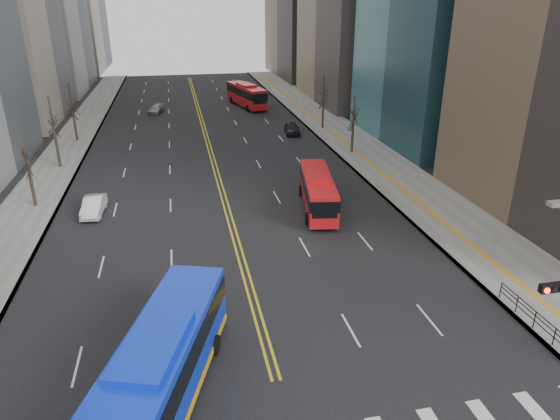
{
  "coord_description": "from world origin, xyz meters",
  "views": [
    {
      "loc": [
        -3.6,
        -12.97,
        16.46
      ],
      "look_at": [
        1.97,
        13.57,
        4.96
      ],
      "focal_mm": 32.0,
      "sensor_mm": 36.0,
      "label": 1
    }
  ],
  "objects": [
    {
      "name": "car_white",
      "position": [
        -10.88,
        27.4,
        0.71
      ],
      "size": [
        1.75,
        4.38,
        1.42
      ],
      "primitive_type": "imported",
      "rotation": [
        0.0,
        0.0,
        -0.06
      ],
      "color": "white",
      "rests_on": "ground"
    },
    {
      "name": "centerline",
      "position": [
        0.0,
        55.0,
        0.01
      ],
      "size": [
        0.55,
        100.0,
        0.01
      ],
      "color": "gold",
      "rests_on": "ground"
    },
    {
      "name": "car_silver",
      "position": [
        -6.58,
        67.03,
        0.62
      ],
      "size": [
        2.84,
        4.55,
        1.23
      ],
      "primitive_type": "imported",
      "rotation": [
        0.0,
        0.0,
        -0.28
      ],
      "color": "gray",
      "rests_on": "ground"
    },
    {
      "name": "red_bus_near",
      "position": [
        7.53,
        24.69,
        1.77
      ],
      "size": [
        3.91,
        10.15,
        3.18
      ],
      "color": "red",
      "rests_on": "ground"
    },
    {
      "name": "red_bus_far",
      "position": [
        8.01,
        69.36,
        2.06
      ],
      "size": [
        5.27,
        12.02,
        3.7
      ],
      "color": "red",
      "rests_on": "ground"
    },
    {
      "name": "pedestrian_railing",
      "position": [
        14.3,
        6.0,
        0.82
      ],
      "size": [
        0.06,
        6.06,
        1.02
      ],
      "color": "black",
      "rests_on": "sidewalk_right"
    },
    {
      "name": "sidewalk_left",
      "position": [
        -16.5,
        45.0,
        0.07
      ],
      "size": [
        5.0,
        130.0,
        0.15
      ],
      "primitive_type": "cube",
      "color": "gray",
      "rests_on": "ground"
    },
    {
      "name": "street_trees",
      "position": [
        -7.18,
        34.55,
        4.87
      ],
      "size": [
        35.2,
        47.2,
        7.6
      ],
      "color": "#30251D",
      "rests_on": "ground"
    },
    {
      "name": "car_dark_mid",
      "position": [
        11.23,
        49.99,
        0.76
      ],
      "size": [
        2.27,
        4.66,
        1.53
      ],
      "primitive_type": "imported",
      "rotation": [
        0.0,
        0.0,
        -0.11
      ],
      "color": "black",
      "rests_on": "ground"
    },
    {
      "name": "car_dark_far",
      "position": [
        11.68,
        79.0,
        0.65
      ],
      "size": [
        2.65,
        4.89,
        1.3
      ],
      "primitive_type": "imported",
      "rotation": [
        0.0,
        0.0,
        -0.11
      ],
      "color": "black",
      "rests_on": "ground"
    },
    {
      "name": "sidewalk_right",
      "position": [
        17.5,
        45.0,
        0.07
      ],
      "size": [
        7.0,
        130.0,
        0.15
      ],
      "primitive_type": "cube",
      "color": "gray",
      "rests_on": "ground"
    },
    {
      "name": "blue_bus",
      "position": [
        -5.28,
        4.0,
        2.02
      ],
      "size": [
        6.98,
        13.55,
        3.85
      ],
      "color": "#0D2FD1",
      "rests_on": "ground"
    }
  ]
}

